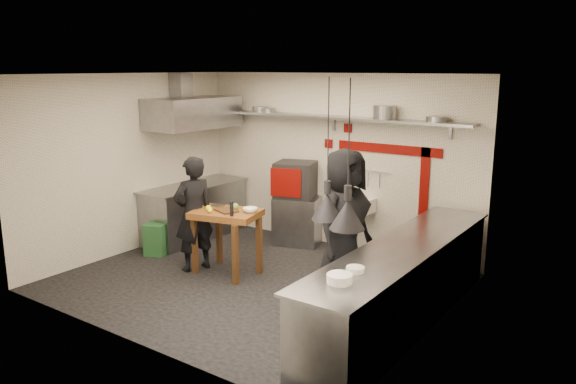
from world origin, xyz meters
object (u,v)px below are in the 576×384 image
Objects in this scene: green_bin at (156,239)px; combi_oven at (296,180)px; prep_table at (227,242)px; chef_right at (344,223)px; chef_left at (194,214)px; oven_stand at (298,219)px.

combi_oven is at bearing 49.54° from green_bin.
prep_table reaches higher than green_bin.
combi_oven is 2.42m from green_bin.
combi_oven is at bearing 75.11° from prep_table.
prep_table is 0.48× the size of chef_right.
green_bin is (-1.47, -1.72, -0.84)m from combi_oven.
chef_left is at bearing -176.73° from prep_table.
oven_stand is 1.60× the size of green_bin.
combi_oven is 1.82m from prep_table.
prep_table is (-0.02, -1.71, -0.63)m from combi_oven.
prep_table is at bearing 103.13° from chef_right.
chef_right is (1.71, -1.51, 0.56)m from oven_stand.
chef_left is (-0.48, -0.15, 0.37)m from prep_table.
chef_left is (0.97, -0.13, 0.58)m from green_bin.
combi_oven is (-0.01, -0.06, 0.69)m from oven_stand.
chef_left is at bearing -7.87° from green_bin.
oven_stand is 0.69m from combi_oven.
chef_right is (2.23, 0.41, 0.12)m from chef_left.
combi_oven is at bearing 54.73° from chef_right.
green_bin is at bearing 166.53° from prep_table.
prep_table reaches higher than oven_stand.
prep_table is at bearing -108.72° from oven_stand.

